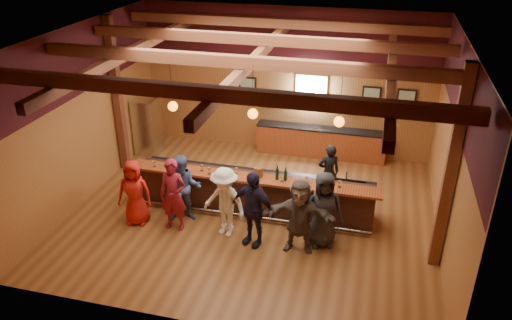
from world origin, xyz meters
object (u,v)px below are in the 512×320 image
object	(u,v)px
customer_orange	(135,192)
customer_navy	(253,209)
bar_counter	(255,192)
customer_white	(225,202)
customer_denim	(184,189)
customer_brown	(299,216)
bottle_a	(277,174)
customer_redvest	(173,195)
bartender	(329,173)
back_bar_cabinet	(320,142)
stainless_fridge	(147,127)
customer_dark	(323,210)
ice_bucket	(259,172)

from	to	relation	value
customer_orange	customer_navy	world-z (taller)	customer_navy
bar_counter	customer_white	size ratio (longest dim) A/B	3.59
bar_counter	customer_denim	size ratio (longest dim) A/B	3.60
customer_orange	customer_brown	distance (m)	4.06
bottle_a	customer_redvest	bearing A→B (deg)	-155.94
bartender	back_bar_cabinet	bearing A→B (deg)	-99.23
stainless_fridge	customer_navy	xyz separation A→B (m)	(4.42, -3.88, 0.03)
back_bar_cabinet	customer_brown	size ratio (longest dim) A/B	2.26
customer_white	customer_dark	distance (m)	2.27
bar_counter	customer_navy	xyz separation A→B (m)	(0.31, -1.43, 0.41)
bartender	bottle_a	xyz separation A→B (m)	(-1.12, -1.26, 0.47)
stainless_fridge	customer_navy	world-z (taller)	customer_navy
customer_white	customer_brown	size ratio (longest dim) A/B	0.99
back_bar_cabinet	customer_navy	bearing A→B (deg)	-99.94
customer_redvest	bartender	bearing A→B (deg)	34.59
bar_counter	customer_denim	bearing A→B (deg)	-150.41
customer_white	customer_brown	distance (m)	1.79
customer_navy	ice_bucket	xyz separation A→B (m)	(-0.16, 1.19, 0.30)
back_bar_cabinet	ice_bucket	bearing A→B (deg)	-105.26
ice_bucket	customer_denim	bearing A→B (deg)	-159.03
bar_counter	bottle_a	distance (m)	1.00
customer_white	bottle_a	world-z (taller)	customer_white
customer_orange	customer_redvest	world-z (taller)	customer_redvest
customer_denim	customer_white	size ratio (longest dim) A/B	1.00
customer_orange	ice_bucket	xyz separation A→B (m)	(2.83, 1.05, 0.40)
customer_white	ice_bucket	distance (m)	1.21
customer_denim	ice_bucket	xyz separation A→B (m)	(1.71, 0.65, 0.36)
customer_white	customer_orange	bearing A→B (deg)	-161.17
customer_redvest	customer_dark	world-z (taller)	customer_dark
stainless_fridge	customer_dark	size ratio (longest dim) A/B	0.98
customer_brown	customer_denim	bearing A→B (deg)	166.55
customer_white	ice_bucket	xyz separation A→B (m)	(0.56, 1.01, 0.36)
customer_dark	back_bar_cabinet	bearing A→B (deg)	79.09
customer_dark	customer_denim	bearing A→B (deg)	157.98
bar_counter	customer_orange	world-z (taller)	customer_orange
back_bar_cabinet	customer_orange	world-z (taller)	customer_orange
customer_orange	ice_bucket	bearing A→B (deg)	9.73
customer_navy	customer_dark	world-z (taller)	customer_navy
customer_orange	customer_white	world-z (taller)	customer_white
back_bar_cabinet	customer_orange	size ratio (longest dim) A/B	2.39
customer_navy	customer_brown	xyz separation A→B (m)	(1.06, 0.03, -0.04)
customer_brown	customer_dark	size ratio (longest dim) A/B	0.97
customer_brown	ice_bucket	world-z (taller)	customer_brown
customer_brown	bottle_a	size ratio (longest dim) A/B	4.72
customer_orange	customer_dark	distance (m)	4.54
back_bar_cabinet	customer_denim	xyz separation A→B (m)	(-2.75, -4.46, 0.40)
bar_counter	stainless_fridge	bearing A→B (deg)	149.24
customer_dark	bottle_a	distance (m)	1.50
bartender	bar_counter	bearing A→B (deg)	8.54
bar_counter	customer_brown	xyz separation A→B (m)	(1.37, -1.39, 0.36)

